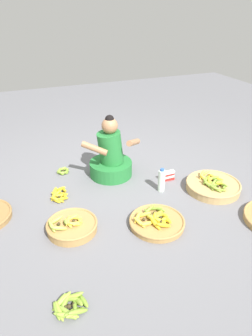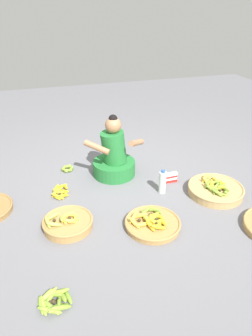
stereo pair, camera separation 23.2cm
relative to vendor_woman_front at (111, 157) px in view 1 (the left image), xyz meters
The scene contains 10 objects.
ground_plane 0.39m from the vendor_woman_front, 90.08° to the right, with size 10.00×10.00×0.00m, color slate.
vendor_woman_front is the anchor object (origin of this frame).
banana_basket_near_vendor 1.24m from the vendor_woman_front, 38.22° to the right, with size 0.62×0.62×0.17m.
banana_basket_back_center 1.11m from the vendor_woman_front, 129.17° to the right, with size 0.48×0.48×0.16m.
banana_basket_front_right 1.10m from the vendor_woman_front, 85.53° to the right, with size 0.54×0.54×0.14m.
loose_bananas_back_right 0.77m from the vendor_woman_front, 160.04° to the right, with size 0.22×0.30×0.09m.
loose_bananas_mid_right 1.91m from the vendor_woman_front, 118.32° to the right, with size 0.26×0.24×0.10m.
loose_bananas_mid_left 0.65m from the vendor_woman_front, 152.99° to the left, with size 0.18×0.18×0.07m.
water_bottle 0.70m from the vendor_woman_front, 53.45° to the right, with size 0.08×0.08×0.28m.
packet_carton_stack 0.72m from the vendor_woman_front, 32.14° to the right, with size 0.16×0.07×0.12m.
Camera 1 is at (-1.05, -2.81, 1.90)m, focal length 32.40 mm.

